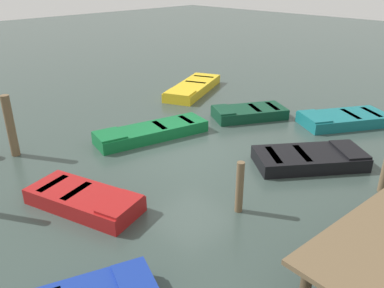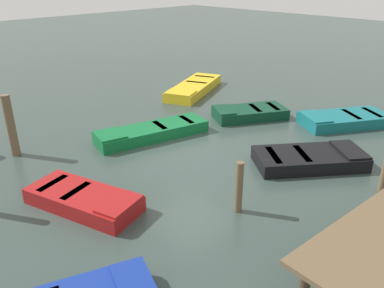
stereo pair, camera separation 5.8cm
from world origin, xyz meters
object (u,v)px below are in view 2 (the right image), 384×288
(rowboat_green, at_px, (151,132))
(mooring_piling_mid_left, at_px, (11,126))
(rowboat_black, at_px, (310,158))
(rowboat_dark_green, at_px, (249,113))
(rowboat_yellow, at_px, (194,88))
(rowboat_teal, at_px, (344,119))
(rowboat_red, at_px, (84,199))
(mooring_piling_near_left, at_px, (239,187))

(rowboat_green, bearing_deg, mooring_piling_mid_left, -12.62)
(rowboat_black, distance_m, rowboat_dark_green, 4.24)
(rowboat_yellow, relative_size, rowboat_dark_green, 1.43)
(rowboat_black, distance_m, mooring_piling_mid_left, 9.10)
(rowboat_teal, xyz_separation_m, rowboat_dark_green, (1.94, -2.95, 0.00))
(rowboat_yellow, height_order, rowboat_dark_green, same)
(rowboat_black, xyz_separation_m, rowboat_yellow, (-2.90, -7.80, -0.00))
(rowboat_red, distance_m, mooring_piling_mid_left, 4.23)
(mooring_piling_mid_left, bearing_deg, rowboat_green, 153.76)
(rowboat_teal, relative_size, rowboat_dark_green, 1.16)
(rowboat_black, height_order, mooring_piling_mid_left, mooring_piling_mid_left)
(rowboat_red, distance_m, mooring_piling_near_left, 3.77)
(rowboat_dark_green, bearing_deg, rowboat_black, 92.54)
(rowboat_red, relative_size, rowboat_dark_green, 1.01)
(rowboat_black, distance_m, rowboat_teal, 3.97)
(rowboat_red, relative_size, mooring_piling_near_left, 2.35)
(rowboat_dark_green, bearing_deg, mooring_piling_near_left, 65.23)
(rowboat_teal, xyz_separation_m, rowboat_yellow, (0.99, -6.99, -0.00))
(rowboat_black, xyz_separation_m, mooring_piling_near_left, (3.42, 0.05, 0.44))
(rowboat_teal, distance_m, rowboat_yellow, 7.05)
(rowboat_yellow, bearing_deg, rowboat_dark_green, 53.04)
(mooring_piling_near_left, relative_size, mooring_piling_mid_left, 0.67)
(rowboat_dark_green, relative_size, mooring_piling_mid_left, 1.56)
(rowboat_yellow, bearing_deg, mooring_piling_near_left, 27.47)
(rowboat_red, bearing_deg, rowboat_black, 48.54)
(rowboat_red, xyz_separation_m, mooring_piling_near_left, (-2.53, 2.75, 0.44))
(rowboat_green, distance_m, rowboat_red, 4.52)
(rowboat_black, height_order, mooring_piling_near_left, mooring_piling_near_left)
(rowboat_red, xyz_separation_m, mooring_piling_mid_left, (-0.03, -4.16, 0.76))
(rowboat_yellow, distance_m, rowboat_dark_green, 4.15)
(rowboat_red, height_order, mooring_piling_mid_left, mooring_piling_mid_left)
(rowboat_red, distance_m, rowboat_dark_green, 7.97)
(rowboat_green, relative_size, rowboat_dark_green, 1.34)
(rowboat_green, bearing_deg, rowboat_red, 43.22)
(rowboat_dark_green, height_order, mooring_piling_mid_left, mooring_piling_mid_left)
(rowboat_yellow, xyz_separation_m, rowboat_dark_green, (0.95, 4.04, 0.00))
(rowboat_teal, bearing_deg, rowboat_black, 43.14)
(rowboat_green, xyz_separation_m, rowboat_red, (3.93, 2.23, 0.00))
(rowboat_green, height_order, rowboat_dark_green, same)
(rowboat_black, bearing_deg, rowboat_yellow, 107.34)
(rowboat_red, bearing_deg, mooring_piling_near_left, 25.62)
(mooring_piling_near_left, bearing_deg, mooring_piling_mid_left, -70.04)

